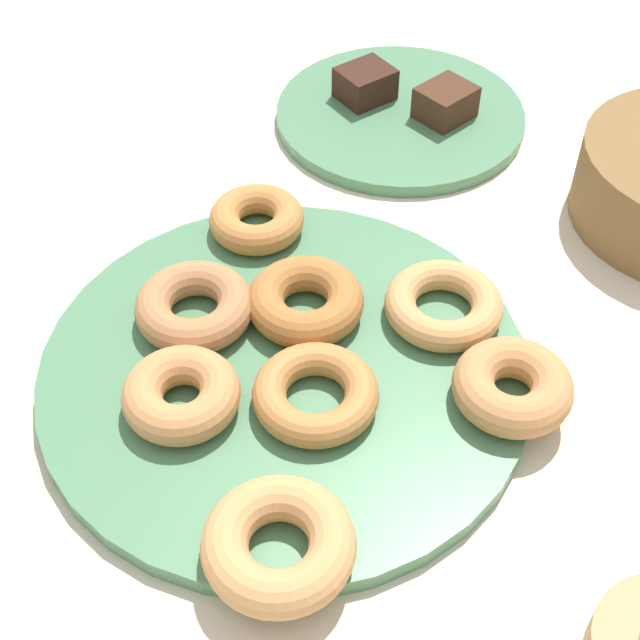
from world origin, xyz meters
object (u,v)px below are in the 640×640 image
Objects in this scene: donut_1 at (311,396)px; donut_3 at (194,307)px; donut_6 at (443,305)px; cake_plate at (400,116)px; brownie_near at (365,83)px; brownie_far at (445,102)px; donut_2 at (257,219)px; donut_7 at (179,391)px; donut_5 at (279,544)px; donut_plate at (285,370)px; donut_4 at (512,387)px; donut_0 at (305,301)px.

donut_3 reaches higher than donut_1.
donut_6 reaches higher than cake_plate.
brownie_near reaches higher than donut_1.
brownie_far is at bearing 45.00° from cake_plate.
donut_7 is at bearing -43.84° from donut_2.
donut_3 is 0.21m from donut_5.
donut_plate is 0.36m from brownie_near.
brownie_near is at bearing 129.67° from donut_7.
donut_7 is 0.42m from brownie_far.
donut_5 reaches higher than donut_plate.
donut_5 is at bearing -39.52° from donut_1.
donut_4 is 0.37m from cake_plate.
donut_plate is 3.81× the size of donut_5.
donut_4 reaches higher than donut_plate.
brownie_near is at bearing 124.24° from donut_2.
donut_6 is at bearing 25.38° from donut_2.
donut_4 is 0.89× the size of donut_5.
donut_0 is 0.94× the size of donut_5.
donut_5 is (0.21, -0.04, 0.00)m from donut_3.
donut_0 is 1.06× the size of donut_4.
donut_3 is (-0.12, -0.03, 0.00)m from donut_1.
donut_2 is at bearing -75.59° from brownie_far.
donut_0 is 0.17m from donut_4.
donut_2 is 0.25m from brownie_far.
donut_7 is (0.07, -0.04, 0.00)m from donut_3.
cake_plate is at bearing 136.63° from donut_1.
donut_7 is (-0.14, -0.00, -0.00)m from donut_5.
donut_7 reaches higher than cake_plate.
donut_2 is (-0.11, 0.01, -0.00)m from donut_0.
donut_4 is (0.18, 0.16, 0.00)m from donut_3.
brownie_far is (-0.34, 0.37, -0.00)m from donut_5.
donut_3 is at bearing -139.47° from donut_4.
donut_5 reaches higher than donut_6.
donut_1 and donut_6 have the same top height.
donut_4 is at bearing 97.21° from donut_5.
donut_0 is 1.12× the size of donut_2.
donut_0 is 0.09m from donut_1.
donut_2 reaches higher than donut_6.
brownie_far reaches higher than donut_plate.
donut_0 is at bearing -48.20° from cake_plate.
donut_plate is at bearing -55.05° from brownie_far.
donut_1 is 0.19m from donut_2.
donut_3 is 0.08m from donut_7.
donut_0 is 1.08× the size of donut_7.
donut_5 and brownie_near have the same top height.
donut_plate is 7.11× the size of brownie_far.
donut_7 is at bearing -92.23° from donut_plate.
brownie_far reaches higher than donut_6.
cake_plate is at bearing 26.57° from brownie_near.
donut_1 is (0.08, -0.04, -0.00)m from donut_0.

